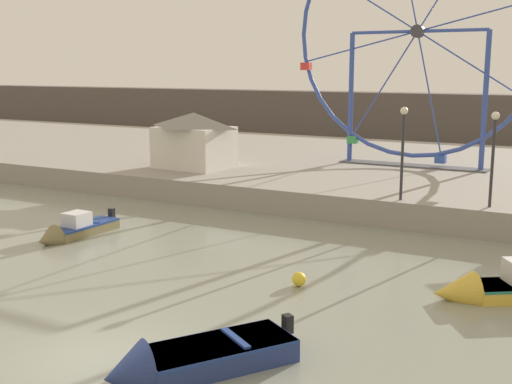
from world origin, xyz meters
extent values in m
plane|color=gray|center=(0.00, 0.00, 0.00)|extent=(240.00, 240.00, 0.00)
cube|color=gray|center=(0.00, 26.86, 0.58)|extent=(110.00, 23.12, 1.15)
cube|color=#564C47|center=(0.00, 47.93, 2.20)|extent=(140.00, 3.00, 4.40)
cone|color=gold|center=(6.30, 7.93, 0.22)|extent=(1.72, 1.71, 1.22)
cube|color=olive|center=(-8.45, 8.51, 0.21)|extent=(1.09, 3.08, 0.42)
cube|color=navy|center=(-8.45, 8.51, 0.38)|extent=(1.10, 3.05, 0.08)
cone|color=olive|center=(-8.48, 6.57, 0.21)|extent=(1.00, 0.86, 0.99)
cube|color=black|center=(-8.43, 10.14, 0.53)|extent=(0.24, 0.20, 0.44)
cube|color=silver|center=(-8.46, 8.13, 0.70)|extent=(0.85, 0.93, 0.55)
cube|color=navy|center=(-8.44, 8.89, 0.45)|extent=(0.89, 0.17, 0.06)
cube|color=navy|center=(2.62, 1.04, 0.27)|extent=(3.06, 3.64, 0.54)
cube|color=navy|center=(2.62, 1.04, 0.50)|extent=(3.06, 3.62, 0.08)
cone|color=navy|center=(1.45, -0.77, 0.27)|extent=(1.66, 1.53, 1.37)
cube|color=black|center=(3.60, 2.55, 0.65)|extent=(0.31, 0.30, 0.44)
cube|color=navy|center=(2.85, 1.40, 0.57)|extent=(1.12, 0.80, 0.06)
torus|color=#334CA8|center=(0.03, 25.62, 8.54)|extent=(13.82, 0.24, 13.82)
cylinder|color=#38383D|center=(0.03, 25.62, 8.54)|extent=(0.70, 0.50, 0.70)
cylinder|color=#334CA8|center=(-3.27, 25.62, 7.75)|extent=(6.62, 0.08, 1.66)
cube|color=red|center=(-6.57, 25.62, 6.68)|extent=(0.56, 0.48, 0.44)
cylinder|color=#334CA8|center=(-1.74, 25.62, 5.65)|extent=(3.62, 0.08, 5.83)
cube|color=#33934C|center=(-3.52, 25.62, 2.48)|extent=(0.56, 0.48, 0.44)
cylinder|color=#334CA8|center=(0.82, 25.62, 5.24)|extent=(1.66, 0.08, 6.62)
cube|color=#3356B7|center=(1.61, 25.62, 1.66)|extent=(0.56, 0.48, 0.44)
cylinder|color=#334CA8|center=(2.93, 25.62, 6.77)|extent=(5.83, 0.08, 3.62)
cylinder|color=#334CA8|center=(3.34, 25.62, 9.33)|extent=(6.62, 0.08, 1.66)
cylinder|color=#334CA8|center=(-2.86, 25.62, 10.32)|extent=(5.83, 0.08, 3.62)
cylinder|color=#334CA8|center=(-3.70, 25.62, 4.85)|extent=(0.28, 0.28, 7.39)
cylinder|color=#334CA8|center=(3.77, 25.62, 4.85)|extent=(0.28, 0.28, 7.39)
cylinder|color=#334CA8|center=(0.03, 25.62, 8.54)|extent=(7.47, 0.18, 0.18)
cube|color=#4C4C51|center=(0.03, 25.62, 1.19)|extent=(8.27, 1.20, 0.08)
cube|color=silver|center=(-10.37, 19.25, 2.28)|extent=(4.07, 3.25, 2.26)
pyramid|color=gray|center=(-10.37, 19.25, 3.80)|extent=(4.48, 3.58, 0.80)
cylinder|color=#2D2D33|center=(5.82, 16.20, 2.89)|extent=(0.12, 0.12, 3.48)
sphere|color=#F2EACC|center=(5.82, 16.20, 4.77)|extent=(0.32, 0.32, 0.32)
cylinder|color=#2D2D33|center=(2.31, 15.88, 2.94)|extent=(0.12, 0.12, 3.58)
sphere|color=#F2EACC|center=(2.31, 15.88, 4.87)|extent=(0.32, 0.32, 0.32)
sphere|color=yellow|center=(1.86, 6.88, 0.22)|extent=(0.44, 0.44, 0.44)
camera|label=1|loc=(10.02, -10.64, 6.59)|focal=46.12mm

